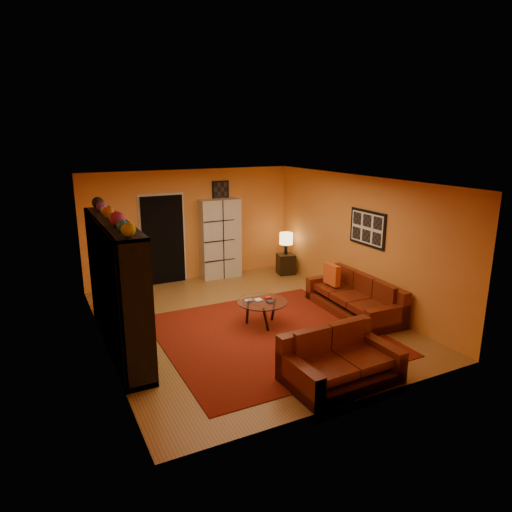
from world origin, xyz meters
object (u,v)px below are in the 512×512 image
entertainment_unit (117,286)px  loveseat (337,360)px  sofa (357,298)px  coffee_table (262,304)px  side_table (286,264)px  storage_cabinet (220,239)px  bowl_chair (126,297)px  table_lamp (286,239)px  tv (119,287)px

entertainment_unit → loveseat: (2.55, -2.41, -0.77)m
sofa → coffee_table: bearing=175.5°
side_table → sofa: bearing=-91.0°
coffee_table → storage_cabinet: size_ratio=0.48×
sofa → loveseat: size_ratio=1.36×
entertainment_unit → coffee_table: (2.46, -0.27, -0.63)m
sofa → coffee_table: 1.97m
bowl_chair → side_table: bowl_chair is taller
side_table → table_lamp: (0.00, 0.00, 0.64)m
sofa → side_table: size_ratio=4.40×
coffee_table → side_table: size_ratio=1.83×
entertainment_unit → sofa: bearing=-6.8°
tv → sofa: tv is taller
entertainment_unit → tv: 0.12m
loveseat → table_lamp: table_lamp is taller
table_lamp → bowl_chair: bearing=-168.2°
coffee_table → sofa: bearing=-7.5°
entertainment_unit → loveseat: size_ratio=1.86×
storage_cabinet → tv: bearing=-134.6°
storage_cabinet → loveseat: bearing=-92.0°
tv → coffee_table: (2.41, -0.37, -0.57)m
loveseat → coffee_table: loveseat is taller
coffee_table → table_lamp: size_ratio=1.69×
entertainment_unit → coffee_table: entertainment_unit is taller
sofa → bowl_chair: sofa is taller
sofa → tv: bearing=174.8°
bowl_chair → storage_cabinet: bearing=28.1°
loveseat → storage_cabinet: size_ratio=0.85×
storage_cabinet → side_table: (1.54, -0.49, -0.70)m
tv → bowl_chair: size_ratio=1.22×
sofa → storage_cabinet: bearing=117.1°
entertainment_unit → bowl_chair: bearing=75.0°
coffee_table → table_lamp: table_lamp is taller
entertainment_unit → storage_cabinet: size_ratio=1.58×
tv → loveseat: tv is taller
loveseat → side_table: (1.91, 4.72, -0.03)m
entertainment_unit → storage_cabinet: entertainment_unit is taller
entertainment_unit → coffee_table: size_ratio=3.28×
storage_cabinet → sofa: bearing=-63.8°
bowl_chair → table_lamp: size_ratio=1.39×
tv → coffee_table: bearing=-98.6°
tv → table_lamp: size_ratio=1.70×
tv → loveseat: size_ratio=0.57×
side_table → table_lamp: size_ratio=0.93×
table_lamp → sofa: bearing=-91.0°
sofa → side_table: 2.83m
entertainment_unit → table_lamp: 5.02m
coffee_table → side_table: (2.00, 2.58, -0.17)m
bowl_chair → loveseat: bearing=-60.9°
tv → bowl_chair: bearing=-14.0°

